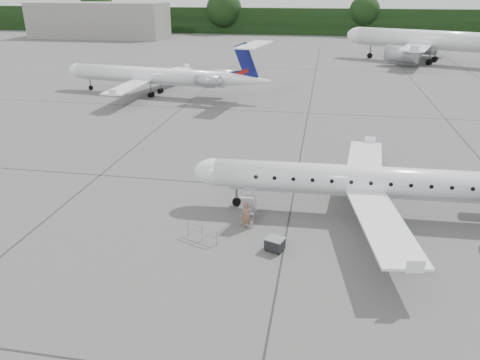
# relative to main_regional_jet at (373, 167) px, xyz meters

# --- Properties ---
(ground) EXTENTS (320.00, 320.00, 0.00)m
(ground) POSITION_rel_main_regional_jet_xyz_m (-1.10, -2.66, -3.48)
(ground) COLOR #595957
(ground) RESTS_ON ground
(treeline) EXTENTS (260.00, 4.00, 8.00)m
(treeline) POSITION_rel_main_regional_jet_xyz_m (-1.10, 127.34, 0.52)
(treeline) COLOR black
(treeline) RESTS_ON ground
(terminal_building) EXTENTS (40.00, 14.00, 10.00)m
(terminal_building) POSITION_rel_main_regional_jet_xyz_m (-71.10, 107.34, 1.52)
(terminal_building) COLOR gray
(terminal_building) RESTS_ON ground
(main_regional_jet) EXTENTS (27.79, 20.44, 6.97)m
(main_regional_jet) POSITION_rel_main_regional_jet_xyz_m (0.00, 0.00, 0.00)
(main_regional_jet) COLOR white
(main_regional_jet) RESTS_ON ground
(airstair) EXTENTS (0.92, 2.19, 2.18)m
(airstair) POSITION_rel_main_regional_jet_xyz_m (-7.92, -2.37, -2.39)
(airstair) COLOR white
(airstair) RESTS_ON ground
(passenger) EXTENTS (0.78, 0.62, 1.87)m
(passenger) POSITION_rel_main_regional_jet_xyz_m (-7.88, -3.60, -2.55)
(passenger) COLOR brown
(passenger) RESTS_ON ground
(safety_railing) EXTENTS (2.06, 0.94, 1.00)m
(safety_railing) POSITION_rel_main_regional_jet_xyz_m (-10.32, -5.53, -2.98)
(safety_railing) COLOR #93959B
(safety_railing) RESTS_ON ground
(baggage_cart) EXTENTS (1.25, 1.14, 0.89)m
(baggage_cart) POSITION_rel_main_regional_jet_xyz_m (-5.78, -5.92, -3.04)
(baggage_cart) COLOR black
(baggage_cart) RESTS_ON ground
(bg_narrowbody) EXTENTS (42.66, 37.52, 12.72)m
(bg_narrowbody) POSITION_rel_main_regional_jet_xyz_m (15.95, 72.62, 2.88)
(bg_narrowbody) COLOR white
(bg_narrowbody) RESTS_ON ground
(bg_regional_left) EXTENTS (32.42, 25.46, 7.76)m
(bg_regional_left) POSITION_rel_main_regional_jet_xyz_m (-28.38, 33.83, 0.40)
(bg_regional_left) COLOR white
(bg_regional_left) RESTS_ON ground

